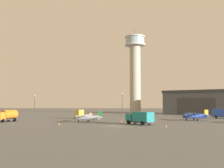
# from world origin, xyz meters

# --- Properties ---
(ground_plane) EXTENTS (400.00, 400.00, 0.00)m
(ground_plane) POSITION_xyz_m (0.00, 0.00, 0.00)
(ground_plane) COLOR #60605E
(control_tower) EXTENTS (10.13, 10.13, 41.97)m
(control_tower) POSITION_xyz_m (5.62, 77.64, 22.54)
(control_tower) COLOR #B2AD9E
(control_tower) RESTS_ON ground_plane
(hangar) EXTENTS (35.17, 32.28, 10.10)m
(hangar) POSITION_xyz_m (34.05, 62.51, 5.07)
(hangar) COLOR #4C5159
(hangar) RESTS_ON ground_plane
(airplane_blue) EXTENTS (7.87, 10.08, 2.96)m
(airplane_blue) POSITION_xyz_m (20.92, 19.28, 1.38)
(airplane_blue) COLOR #2847A8
(airplane_blue) RESTS_ON ground_plane
(airplane_silver) EXTENTS (7.42, 9.45, 2.79)m
(airplane_silver) POSITION_xyz_m (-7.45, 10.45, 1.30)
(airplane_silver) COLOR #B7BABF
(airplane_silver) RESTS_ON ground_plane
(truck_box_teal) EXTENTS (6.33, 6.64, 2.85)m
(truck_box_teal) POSITION_xyz_m (5.29, 4.16, 1.60)
(truck_box_teal) COLOR #38383D
(truck_box_teal) RESTS_ON ground_plane
(truck_fuel_tanker_orange) EXTENTS (4.70, 6.35, 3.04)m
(truck_fuel_tanker_orange) POSITION_xyz_m (-28.71, 11.36, 1.67)
(truck_fuel_tanker_orange) COLOR #38383D
(truck_fuel_tanker_orange) RESTS_ON ground_plane
(truck_box_blue) EXTENTS (6.29, 4.59, 3.01)m
(truck_box_blue) POSITION_xyz_m (31.75, 30.66, 1.70)
(truck_box_blue) COLOR #38383D
(truck_box_blue) RESTS_ON ground_plane
(truck_flatbed_yellow) EXTENTS (6.23, 5.72, 2.76)m
(truck_flatbed_yellow) POSITION_xyz_m (-11.49, 26.30, 1.33)
(truck_flatbed_yellow) COLOR #38383D
(truck_flatbed_yellow) RESTS_ON ground_plane
(light_post_west) EXTENTS (0.44, 0.44, 7.64)m
(light_post_west) POSITION_xyz_m (-31.64, 40.32, 4.62)
(light_post_west) COLOR #38383D
(light_post_west) RESTS_ON ground_plane
(light_post_east) EXTENTS (0.44, 0.44, 8.32)m
(light_post_east) POSITION_xyz_m (0.31, 40.24, 4.98)
(light_post_east) COLOR #38383D
(light_post_east) RESTS_ON ground_plane
(traffic_cone_near_left) EXTENTS (0.36, 0.36, 0.67)m
(traffic_cone_near_left) POSITION_xyz_m (-12.09, 0.43, 0.33)
(traffic_cone_near_left) COLOR black
(traffic_cone_near_left) RESTS_ON ground_plane
(traffic_cone_near_right) EXTENTS (0.36, 0.36, 0.63)m
(traffic_cone_near_right) POSITION_xyz_m (0.86, 10.34, 0.31)
(traffic_cone_near_right) COLOR black
(traffic_cone_near_right) RESTS_ON ground_plane
(traffic_cone_mid_apron) EXTENTS (0.36, 0.36, 0.72)m
(traffic_cone_mid_apron) POSITION_xyz_m (9.98, -3.91, 0.35)
(traffic_cone_mid_apron) COLOR black
(traffic_cone_mid_apron) RESTS_ON ground_plane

